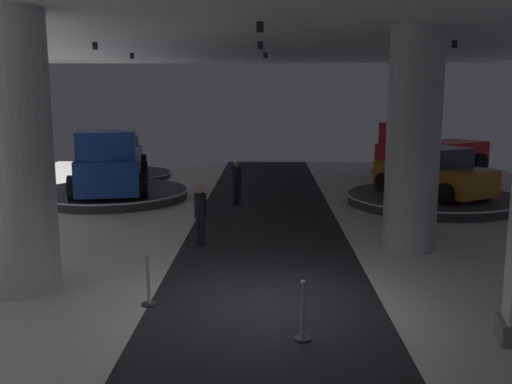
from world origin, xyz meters
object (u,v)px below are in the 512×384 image
at_px(column_left, 14,154).
at_px(visitor_walking_near, 237,180).
at_px(column_right, 413,141).
at_px(display_platform_deep_left, 122,175).
at_px(display_platform_far_right, 432,199).
at_px(display_platform_deep_right, 432,174).
at_px(display_car_deep_left, 122,156).
at_px(display_car_far_right, 434,173).
at_px(pickup_truck_deep_right, 428,152).
at_px(visitor_walking_far, 200,211).
at_px(display_platform_far_left, 112,194).
at_px(pickup_truck_far_left, 110,166).

bearing_deg(column_left, visitor_walking_near, 66.02).
xyz_separation_m(column_right, display_platform_deep_left, (-10.36, 11.80, -2.60)).
distance_m(display_platform_deep_left, display_platform_far_right, 13.96).
height_order(display_platform_deep_right, display_platform_far_right, display_platform_far_right).
bearing_deg(display_platform_far_right, display_car_deep_left, 154.54).
bearing_deg(display_car_far_right, pickup_truck_deep_right, 76.04).
bearing_deg(column_right, visitor_walking_near, 130.34).
bearing_deg(display_platform_deep_left, column_left, -83.10).
bearing_deg(display_car_far_right, display_car_deep_left, 154.47).
bearing_deg(visitor_walking_far, display_platform_far_left, 122.26).
xyz_separation_m(display_platform_far_right, pickup_truck_far_left, (-11.59, 0.47, 1.09)).
bearing_deg(visitor_walking_far, column_right, -1.66).
relative_size(column_right, display_car_deep_left, 1.23).
bearing_deg(column_right, pickup_truck_far_left, 146.01).
bearing_deg(display_platform_far_left, display_platform_deep_right, 21.95).
relative_size(display_platform_deep_right, display_platform_deep_left, 1.26).
distance_m(column_right, pickup_truck_far_left, 11.36).
relative_size(pickup_truck_deep_right, display_car_deep_left, 1.25).
xyz_separation_m(column_right, display_platform_deep_right, (4.05, 12.03, -2.58)).
xyz_separation_m(pickup_truck_deep_right, display_platform_deep_left, (-14.13, -0.06, -1.09)).
relative_size(column_right, pickup_truck_deep_right, 0.98).
xyz_separation_m(display_car_deep_left, visitor_walking_near, (5.68, -6.32, -0.12)).
xyz_separation_m(display_platform_deep_right, display_car_deep_left, (-14.41, -0.20, 0.86)).
relative_size(display_platform_far_right, visitor_walking_near, 3.80).
height_order(display_car_far_right, visitor_walking_near, display_car_far_right).
bearing_deg(column_right, pickup_truck_deep_right, 72.33).
bearing_deg(display_platform_far_right, visitor_walking_near, -177.44).
height_order(display_platform_deep_right, pickup_truck_deep_right, pickup_truck_deep_right).
height_order(column_left, visitor_walking_far, column_left).
bearing_deg(display_platform_deep_right, column_right, -108.59).
relative_size(display_platform_far_right, display_car_far_right, 1.33).
xyz_separation_m(column_left, pickup_truck_deep_right, (12.32, 15.03, -1.51)).
relative_size(pickup_truck_deep_right, display_platform_far_right, 0.93).
distance_m(display_car_deep_left, display_platform_far_right, 14.00).
bearing_deg(visitor_walking_far, display_platform_deep_left, 113.35).
xyz_separation_m(display_car_deep_left, display_platform_far_left, (0.96, -5.22, -0.84)).
height_order(display_car_far_right, pickup_truck_far_left, pickup_truck_far_left).
height_order(column_right, display_platform_far_left, column_right).
relative_size(display_platform_deep_right, display_car_deep_left, 1.27).
bearing_deg(display_platform_far_left, column_right, -35.11).
height_order(display_platform_far_right, display_car_far_right, display_car_far_right).
height_order(display_car_far_right, display_platform_far_left, display_car_far_right).
height_order(column_left, visitor_walking_near, column_left).
xyz_separation_m(display_platform_deep_right, pickup_truck_deep_right, (-0.27, -0.17, 1.07)).
bearing_deg(display_platform_deep_right, display_platform_deep_left, -179.08).
bearing_deg(display_platform_deep_right, pickup_truck_deep_right, -147.05).
xyz_separation_m(display_car_deep_left, display_car_far_right, (12.63, -6.03, 0.08)).
bearing_deg(display_platform_far_right, pickup_truck_far_left, 177.67).
xyz_separation_m(column_left, display_platform_deep_left, (-1.81, 14.97, -2.60)).
distance_m(display_platform_deep_left, visitor_walking_far, 12.71).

